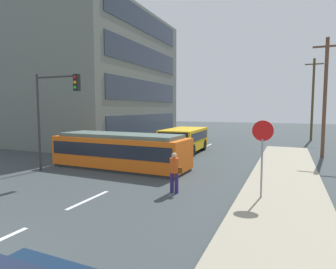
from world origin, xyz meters
The scene contains 13 objects.
ground_plane centered at (0.00, 10.00, 0.00)m, with size 120.00×120.00×0.00m, color #394243.
sidewalk_curb_right centered at (6.80, 6.00, 0.07)m, with size 3.20×36.00×0.14m, color #9F977F.
lane_stripe_2 centered at (0.00, 6.00, 0.01)m, with size 0.16×2.40×0.01m, color silver.
lane_stripe_3 centered at (0.00, 17.47, 0.01)m, with size 0.16×2.40×0.01m, color silver.
lane_stripe_4 centered at (0.00, 23.47, 0.01)m, with size 0.16×2.40×0.01m, color silver.
corner_building centered at (-13.16, 22.18, 6.40)m, with size 14.79×15.88×12.80m.
streetcar_tram centered at (-2.04, 11.47, 1.04)m, with size 8.15×2.83×2.02m.
city_bus centered at (-0.63, 18.54, 1.07)m, with size 2.68×5.45×1.87m.
pedestrian_crossing centered at (2.67, 8.10, 0.94)m, with size 0.51×0.36×1.67m.
stop_sign centered at (6.03, 8.42, 2.19)m, with size 0.76×0.07×2.88m.
traffic_light_mast centered at (-4.65, 9.13, 3.71)m, with size 2.90×0.33×5.31m.
utility_pole_mid centered at (9.14, 20.04, 4.32)m, with size 1.80×0.24×8.27m.
utility_pole_far centered at (9.17, 31.95, 4.56)m, with size 1.80×0.24×8.75m.
Camera 1 is at (6.90, -2.59, 3.46)m, focal length 30.69 mm.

